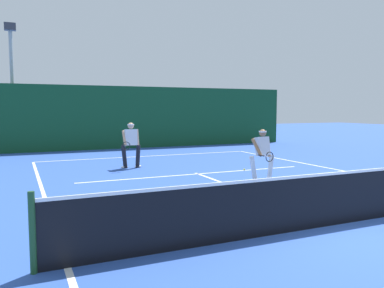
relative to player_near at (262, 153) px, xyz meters
name	(u,v)px	position (x,y,z in m)	size (l,w,h in m)	color
ground_plane	(338,224)	(-1.16, -4.19, -0.85)	(80.00, 80.00, 0.00)	#2E52A9
court_line_baseline_far	(149,156)	(-1.16, 7.34, -0.85)	(9.78, 0.10, 0.01)	white
court_line_sideline_left	(68,268)	(-6.05, -4.19, -0.85)	(0.10, 23.06, 0.01)	white
court_line_service	(198,174)	(-1.16, 2.02, -0.85)	(7.98, 0.10, 0.01)	white
court_line_centre	(247,191)	(-1.16, -0.99, -0.85)	(0.10, 6.40, 0.01)	white
tennis_net	(339,197)	(-1.16, -4.19, -0.34)	(10.72, 0.09, 1.10)	#1E4723
player_near	(262,153)	(0.00, 0.00, 0.00)	(0.97, 0.85, 1.57)	silver
player_far	(131,143)	(-2.84, 4.20, 0.06)	(0.86, 0.85, 1.67)	black
tennis_ball	(244,169)	(0.65, 2.04, -0.82)	(0.07, 0.07, 0.07)	#D1E033
tennis_ball_extra	(269,161)	(2.71, 3.45, -0.82)	(0.07, 0.07, 0.07)	#D1E033
back_fence_windscreen	(126,117)	(-1.16, 11.16, 0.83)	(19.74, 0.12, 3.37)	#124325
light_pole	(12,72)	(-6.73, 12.57, 3.19)	(0.55, 0.44, 6.48)	#9EA39E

